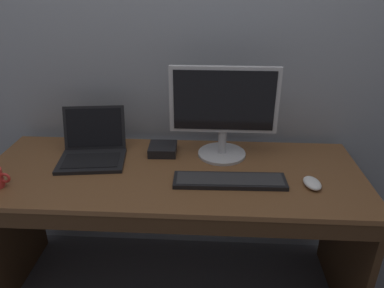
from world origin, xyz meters
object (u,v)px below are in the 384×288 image
Objects in this scene: external_monitor at (224,110)px; wired_keyboard at (230,181)px; external_drive_box at (163,149)px; computer_mouse at (312,183)px; laptop_black at (93,150)px.

external_monitor is 0.35m from wired_keyboard.
wired_keyboard is 0.43m from external_drive_box.
external_drive_box is at bearing 177.10° from external_monitor.
external_monitor is 1.03× the size of wired_keyboard.
computer_mouse reaches higher than wired_keyboard.
laptop_black is at bearing 163.93° from wired_keyboard.
laptop_black is 0.67× the size of external_monitor.
external_drive_box is at bearing 140.76° from wired_keyboard.
external_monitor reaches higher than external_drive_box.
laptop_black reaches higher than wired_keyboard.
wired_keyboard is (0.03, -0.26, -0.24)m from external_monitor.
computer_mouse is at bearing -11.22° from laptop_black.
external_monitor is 0.52m from computer_mouse.
laptop_black is 0.70m from wired_keyboard.
computer_mouse is at bearing -22.25° from external_drive_box.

